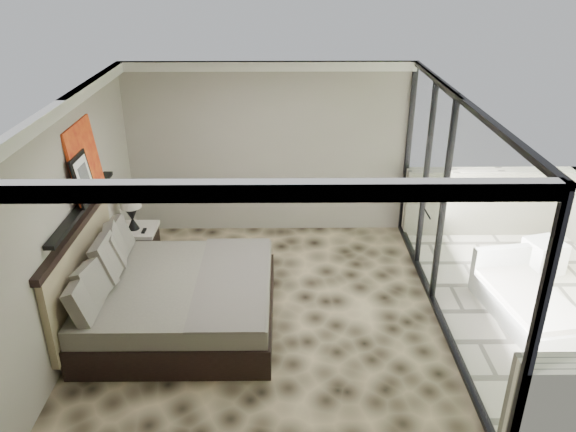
{
  "coord_description": "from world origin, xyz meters",
  "views": [
    {
      "loc": [
        0.24,
        -6.11,
        4.24
      ],
      "look_at": [
        0.3,
        0.4,
        1.21
      ],
      "focal_mm": 35.0,
      "sensor_mm": 36.0,
      "label": 1
    }
  ],
  "objects_px": {
    "bed": "(172,298)",
    "ottoman": "(544,256)",
    "lounger": "(525,303)",
    "nightstand": "(139,242)",
    "table_lamp": "(131,207)"
  },
  "relations": [
    {
      "from": "bed",
      "to": "ottoman",
      "type": "distance_m",
      "value": 5.37
    },
    {
      "from": "ottoman",
      "to": "lounger",
      "type": "distance_m",
      "value": 1.36
    },
    {
      "from": "bed",
      "to": "table_lamp",
      "type": "relative_size",
      "value": 4.13
    },
    {
      "from": "lounger",
      "to": "nightstand",
      "type": "bearing_deg",
      "value": 154.53
    },
    {
      "from": "bed",
      "to": "ottoman",
      "type": "bearing_deg",
      "value": 13.75
    },
    {
      "from": "nightstand",
      "to": "ottoman",
      "type": "bearing_deg",
      "value": -3.75
    },
    {
      "from": "nightstand",
      "to": "bed",
      "type": "bearing_deg",
      "value": -64.16
    },
    {
      "from": "nightstand",
      "to": "lounger",
      "type": "bearing_deg",
      "value": -16.29
    },
    {
      "from": "table_lamp",
      "to": "lounger",
      "type": "xyz_separation_m",
      "value": [
        5.35,
        -1.53,
        -0.68
      ]
    },
    {
      "from": "nightstand",
      "to": "table_lamp",
      "type": "distance_m",
      "value": 0.6
    },
    {
      "from": "bed",
      "to": "table_lamp",
      "type": "height_order",
      "value": "bed"
    },
    {
      "from": "bed",
      "to": "nightstand",
      "type": "relative_size",
      "value": 4.07
    },
    {
      "from": "table_lamp",
      "to": "lounger",
      "type": "bearing_deg",
      "value": -16.01
    },
    {
      "from": "ottoman",
      "to": "lounger",
      "type": "bearing_deg",
      "value": -121.77
    },
    {
      "from": "table_lamp",
      "to": "ottoman",
      "type": "xyz_separation_m",
      "value": [
        6.06,
        -0.38,
        -0.64
      ]
    }
  ]
}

